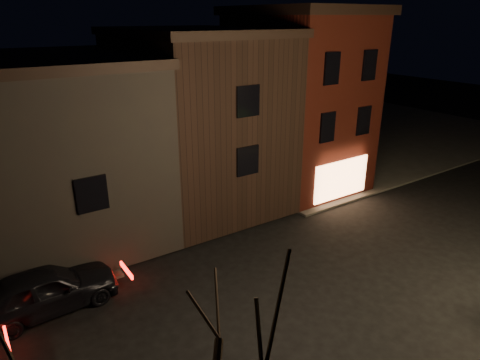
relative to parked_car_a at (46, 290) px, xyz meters
The scene contains 6 objects.
ground 9.24m from the parked_car_a, 29.29° to the right, with size 120.00×120.00×0.00m, color black.
sidewalk_far_right 32.03m from the parked_car_a, 28.95° to the left, with size 30.00×30.00×0.12m, color #2D2B28.
corner_building 17.38m from the parked_car_a, 17.25° to the left, with size 6.50×8.50×10.50m.
row_building_a 11.94m from the parked_car_a, 32.21° to the left, with size 7.30×10.30×9.40m.
row_building_b 7.30m from the parked_car_a, 69.25° to the left, with size 7.80×10.30×8.40m.
parked_car_a is the anchor object (origin of this frame).
Camera 1 is at (-9.46, -10.13, 10.04)m, focal length 32.00 mm.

